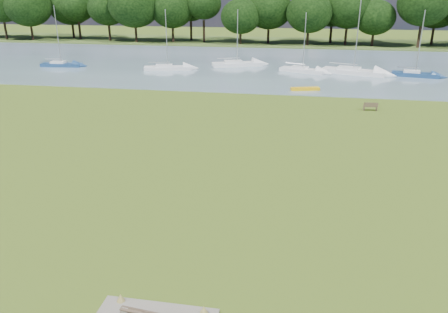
% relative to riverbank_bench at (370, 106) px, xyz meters
% --- Properties ---
extents(ground, '(220.00, 220.00, 0.00)m').
position_rel_riverbank_bench_xyz_m(ground, '(-11.01, -16.96, -0.41)').
color(ground, olive).
extents(river, '(220.00, 40.00, 0.10)m').
position_rel_riverbank_bench_xyz_m(river, '(-11.01, 25.04, -0.41)').
color(river, slate).
rests_on(river, ground).
extents(far_bank, '(220.00, 20.00, 0.40)m').
position_rel_riverbank_bench_xyz_m(far_bank, '(-11.01, 55.04, -0.41)').
color(far_bank, '#4C6626').
rests_on(far_bank, ground).
extents(riverbank_bench, '(1.32, 0.44, 0.81)m').
position_rel_riverbank_bench_xyz_m(riverbank_bench, '(0.00, 0.00, 0.00)').
color(riverbank_bench, brown).
rests_on(riverbank_bench, ground).
extents(kayak, '(3.30, 1.56, 0.32)m').
position_rel_riverbank_bench_xyz_m(kayak, '(-6.05, 7.79, -0.19)').
color(kayak, '#F1B40C').
rests_on(kayak, river).
extents(tree_line, '(146.14, 9.77, 11.83)m').
position_rel_riverbank_bench_xyz_m(tree_line, '(-9.80, 51.04, 6.65)').
color(tree_line, black).
rests_on(tree_line, far_bank).
extents(sailboat_0, '(5.95, 2.23, 8.53)m').
position_rel_riverbank_bench_xyz_m(sailboat_0, '(-41.48, 17.95, 0.11)').
color(sailboat_0, navy).
rests_on(sailboat_0, river).
extents(sailboat_1, '(8.62, 4.92, 10.39)m').
position_rel_riverbank_bench_xyz_m(sailboat_1, '(0.23, 19.35, 0.16)').
color(sailboat_1, white).
rests_on(sailboat_1, river).
extents(sailboat_2, '(6.83, 3.47, 8.12)m').
position_rel_riverbank_bench_xyz_m(sailboat_2, '(-25.25, 17.98, 0.08)').
color(sailboat_2, white).
rests_on(sailboat_2, river).
extents(sailboat_4, '(6.51, 4.10, 7.80)m').
position_rel_riverbank_bench_xyz_m(sailboat_4, '(-6.49, 19.46, 0.09)').
color(sailboat_4, white).
rests_on(sailboat_4, river).
extents(sailboat_5, '(5.95, 2.76, 8.25)m').
position_rel_riverbank_bench_xyz_m(sailboat_5, '(7.94, 18.54, 0.14)').
color(sailboat_5, navy).
rests_on(sailboat_5, river).
extents(sailboat_7, '(7.54, 4.43, 7.96)m').
position_rel_riverbank_bench_xyz_m(sailboat_7, '(-16.10, 22.89, 0.12)').
color(sailboat_7, white).
rests_on(sailboat_7, river).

